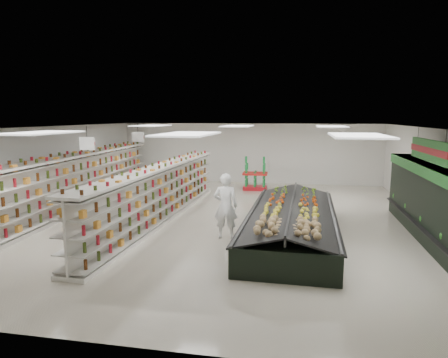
% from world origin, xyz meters
% --- Properties ---
extents(floor, '(16.00, 16.00, 0.00)m').
position_xyz_m(floor, '(0.00, 0.00, 0.00)').
color(floor, beige).
rests_on(floor, ground).
extents(ceiling, '(14.00, 16.00, 0.02)m').
position_xyz_m(ceiling, '(0.00, 0.00, 3.20)').
color(ceiling, white).
rests_on(ceiling, wall_back).
extents(wall_back, '(14.00, 0.02, 3.20)m').
position_xyz_m(wall_back, '(0.00, 8.00, 1.60)').
color(wall_back, white).
rests_on(wall_back, floor).
extents(wall_front, '(14.00, 0.02, 3.20)m').
position_xyz_m(wall_front, '(0.00, -8.00, 1.60)').
color(wall_front, white).
rests_on(wall_front, floor).
extents(wall_left, '(0.02, 16.00, 3.20)m').
position_xyz_m(wall_left, '(-7.00, 0.00, 1.60)').
color(wall_left, white).
rests_on(wall_left, floor).
extents(wall_right, '(0.02, 16.00, 3.20)m').
position_xyz_m(wall_right, '(7.00, 0.00, 1.60)').
color(wall_right, white).
rests_on(wall_right, floor).
extents(produce_wall_case, '(0.93, 8.00, 2.20)m').
position_xyz_m(produce_wall_case, '(6.53, -1.50, 1.24)').
color(produce_wall_case, black).
rests_on(produce_wall_case, floor).
extents(aisle_sign_near, '(0.52, 0.06, 0.75)m').
position_xyz_m(aisle_sign_near, '(-3.80, -2.00, 2.75)').
color(aisle_sign_near, white).
rests_on(aisle_sign_near, ceiling).
extents(aisle_sign_far, '(0.52, 0.06, 0.75)m').
position_xyz_m(aisle_sign_far, '(-3.80, 2.00, 2.75)').
color(aisle_sign_far, white).
rests_on(aisle_sign_far, ceiling).
extents(hortifruti_banner, '(0.12, 3.20, 0.95)m').
position_xyz_m(hortifruti_banner, '(6.25, -1.50, 2.65)').
color(hortifruti_banner, '#1F7726').
rests_on(hortifruti_banner, ceiling).
extents(gondola_left, '(1.38, 12.38, 2.14)m').
position_xyz_m(gondola_left, '(-5.81, 0.77, 0.98)').
color(gondola_left, silver).
rests_on(gondola_left, floor).
extents(gondola_center, '(1.18, 10.94, 1.89)m').
position_xyz_m(gondola_center, '(-2.02, -0.49, 0.87)').
color(gondola_center, silver).
rests_on(gondola_center, floor).
extents(produce_island, '(2.75, 7.21, 1.07)m').
position_xyz_m(produce_island, '(2.53, -1.58, 0.49)').
color(produce_island, black).
rests_on(produce_island, floor).
extents(soda_endcap, '(1.22, 0.85, 1.53)m').
position_xyz_m(soda_endcap, '(0.61, 5.86, 0.74)').
color(soda_endcap, '#AA131C').
rests_on(soda_endcap, floor).
extents(shopper_main, '(0.74, 0.52, 1.95)m').
position_xyz_m(shopper_main, '(0.61, -2.14, 0.97)').
color(shopper_main, white).
rests_on(shopper_main, floor).
extents(shopper_background, '(0.83, 0.91, 1.59)m').
position_xyz_m(shopper_background, '(-3.09, 4.33, 0.80)').
color(shopper_background, tan).
rests_on(shopper_background, floor).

